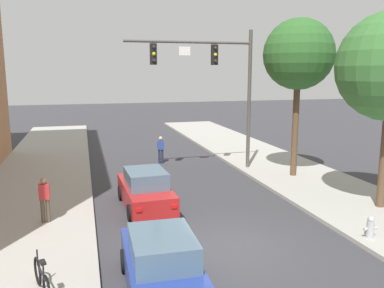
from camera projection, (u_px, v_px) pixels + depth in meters
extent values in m
plane|color=#38383D|center=(228.00, 247.00, 12.49)|extent=(120.00, 120.00, 0.00)
cube|color=#A8A59E|center=(4.00, 272.00, 10.78)|extent=(5.00, 60.00, 0.15)
cylinder|color=#514C47|center=(249.00, 100.00, 21.76)|extent=(0.20, 0.20, 7.50)
cylinder|color=#514C47|center=(190.00, 42.00, 20.34)|extent=(6.76, 0.14, 0.14)
cube|color=black|center=(214.00, 55.00, 20.80)|extent=(0.32, 0.28, 1.05)
sphere|color=#2D2823|center=(215.00, 48.00, 20.60)|extent=(0.18, 0.18, 0.18)
sphere|color=yellow|center=(215.00, 55.00, 20.66)|extent=(0.18, 0.18, 0.18)
sphere|color=#2D2823|center=(215.00, 61.00, 20.72)|extent=(0.18, 0.18, 0.18)
cube|color=black|center=(153.00, 54.00, 19.96)|extent=(0.32, 0.28, 1.05)
sphere|color=#2D2823|center=(154.00, 47.00, 19.76)|extent=(0.18, 0.18, 0.18)
sphere|color=yellow|center=(154.00, 54.00, 19.81)|extent=(0.18, 0.18, 0.18)
sphere|color=#2D2823|center=(154.00, 61.00, 19.87)|extent=(0.18, 0.18, 0.18)
cube|color=white|center=(185.00, 51.00, 20.33)|extent=(0.60, 0.03, 0.44)
cube|color=#B21E1E|center=(145.00, 194.00, 16.06)|extent=(1.87, 4.26, 0.80)
cube|color=slate|center=(146.00, 178.00, 15.79)|extent=(1.58, 2.06, 0.64)
cylinder|color=black|center=(121.00, 193.00, 17.08)|extent=(0.25, 0.65, 0.64)
cylinder|color=black|center=(158.00, 189.00, 17.56)|extent=(0.25, 0.65, 0.64)
cylinder|color=black|center=(131.00, 213.00, 14.64)|extent=(0.25, 0.65, 0.64)
cylinder|color=black|center=(173.00, 208.00, 15.12)|extent=(0.25, 0.65, 0.64)
cube|color=red|center=(139.00, 210.00, 13.86)|extent=(0.20, 0.05, 0.14)
cube|color=red|center=(174.00, 206.00, 14.24)|extent=(0.20, 0.05, 0.14)
cube|color=navy|center=(162.00, 272.00, 9.82)|extent=(1.81, 4.24, 0.80)
cube|color=slate|center=(162.00, 247.00, 9.54)|extent=(1.55, 2.04, 0.64)
cylinder|color=black|center=(125.00, 261.00, 10.91)|extent=(0.24, 0.65, 0.64)
cylinder|color=black|center=(182.00, 254.00, 11.29)|extent=(0.24, 0.65, 0.64)
cylinder|color=brown|center=(43.00, 211.00, 14.08)|extent=(0.14, 0.14, 0.85)
cylinder|color=brown|center=(48.00, 211.00, 14.13)|extent=(0.14, 0.14, 0.85)
cube|color=#B72D2D|center=(44.00, 192.00, 13.98)|extent=(0.36, 0.22, 0.56)
sphere|color=#9E7051|center=(43.00, 181.00, 13.91)|extent=(0.22, 0.22, 0.22)
cylinder|color=#232847|center=(159.00, 156.00, 23.90)|extent=(0.14, 0.14, 0.85)
cylinder|color=#232847|center=(162.00, 156.00, 23.95)|extent=(0.14, 0.14, 0.85)
cube|color=#2D4799|center=(161.00, 145.00, 23.80)|extent=(0.36, 0.22, 0.56)
sphere|color=beige|center=(161.00, 138.00, 23.73)|extent=(0.22, 0.22, 0.22)
torus|color=black|center=(38.00, 271.00, 9.96)|extent=(0.26, 0.71, 0.72)
cylinder|color=black|center=(41.00, 272.00, 9.48)|extent=(0.32, 0.92, 0.05)
cylinder|color=black|center=(43.00, 269.00, 9.23)|extent=(0.04, 0.04, 0.35)
cylinder|color=black|center=(37.00, 257.00, 9.80)|extent=(0.04, 0.04, 0.40)
cube|color=black|center=(43.00, 262.00, 9.20)|extent=(0.18, 0.26, 0.06)
cylinder|color=#B2B2B7|center=(370.00, 229.00, 12.82)|extent=(0.24, 0.24, 0.55)
sphere|color=#B2B2B7|center=(371.00, 220.00, 12.76)|extent=(0.22, 0.22, 0.22)
cylinder|color=#B2B2B7|center=(366.00, 229.00, 12.76)|extent=(0.12, 0.09, 0.09)
cylinder|color=#B2B2B7|center=(375.00, 228.00, 12.86)|extent=(0.12, 0.09, 0.09)
cylinder|color=brown|center=(384.00, 158.00, 15.51)|extent=(0.32, 0.32, 3.95)
cylinder|color=brown|center=(295.00, 129.00, 20.25)|extent=(0.32, 0.32, 4.84)
sphere|color=#2D6028|center=(299.00, 54.00, 19.58)|extent=(3.52, 3.52, 3.52)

